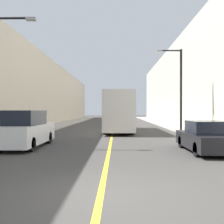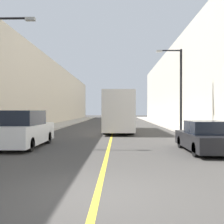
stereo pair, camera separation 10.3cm
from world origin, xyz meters
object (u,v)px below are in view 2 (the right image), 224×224
at_px(parked_suv_left, 24,130).
at_px(street_lamp_right, 179,85).
at_px(car_right_near, 205,138).
at_px(bus, 118,111).

relative_size(parked_suv_left, street_lamp_right, 0.71).
bearing_deg(car_right_near, parked_suv_left, 170.86).
distance_m(car_right_near, street_lamp_right, 11.08).
distance_m(parked_suv_left, car_right_near, 9.10).
bearing_deg(street_lamp_right, parked_suv_left, -138.48).
distance_m(bus, car_right_near, 12.75).
bearing_deg(parked_suv_left, bus, 64.83).
xyz_separation_m(bus, parked_suv_left, (-4.98, -10.61, -0.96)).
xyz_separation_m(bus, car_right_near, (3.99, -12.05, -1.20)).
relative_size(parked_suv_left, car_right_near, 1.17).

